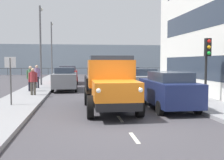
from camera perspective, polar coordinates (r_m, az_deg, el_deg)
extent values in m
plane|color=#423F44|center=(21.02, -3.14, -1.93)|extent=(80.00, 80.00, 0.00)
cube|color=gray|center=(21.87, 9.08, -1.55)|extent=(2.36, 42.65, 0.15)
cube|color=gray|center=(21.17, -15.77, -1.84)|extent=(2.36, 42.65, 0.15)
cube|color=silver|center=(7.78, 4.85, -12.32)|extent=(0.12, 1.10, 0.01)
cube|color=silver|center=(10.17, 1.76, -8.38)|extent=(0.12, 1.10, 0.01)
cube|color=silver|center=(12.81, -0.23, -5.78)|extent=(0.12, 1.10, 0.01)
cube|color=silver|center=(15.21, -1.41, -4.22)|extent=(0.12, 1.10, 0.01)
cube|color=silver|center=(17.40, -2.20, -3.17)|extent=(0.12, 1.10, 0.01)
cube|color=silver|center=(20.27, -2.97, -2.14)|extent=(0.12, 1.10, 0.01)
cube|color=silver|center=(22.64, -3.46, -1.50)|extent=(0.12, 1.10, 0.01)
cube|color=silver|center=(25.09, -3.87, -0.95)|extent=(0.12, 1.10, 0.01)
cube|color=silver|center=(27.96, -4.25, -0.44)|extent=(0.12, 1.10, 0.01)
cube|color=silver|center=(30.30, -4.51, -0.09)|extent=(0.12, 1.10, 0.01)
cube|color=silver|center=(33.07, -4.77, 0.25)|extent=(0.12, 1.10, 0.01)
cube|color=silver|center=(35.77, -4.99, 0.54)|extent=(0.12, 1.10, 0.01)
cube|color=silver|center=(38.41, -5.17, 0.78)|extent=(0.12, 1.10, 0.01)
cube|color=#8C9EAD|center=(45.20, -5.56, 4.43)|extent=(80.00, 0.80, 5.00)
cylinder|color=#4C5156|center=(44.44, 13.00, 1.90)|extent=(0.08, 0.08, 1.20)
cylinder|color=#4C5156|center=(43.77, 10.54, 1.91)|extent=(0.08, 0.08, 1.20)
cylinder|color=#4C5156|center=(43.19, 8.02, 1.91)|extent=(0.08, 0.08, 1.20)
cylinder|color=#4C5156|center=(42.70, 5.43, 1.91)|extent=(0.08, 0.08, 1.20)
cylinder|color=#4C5156|center=(42.29, 2.79, 1.90)|extent=(0.08, 0.08, 1.20)
cylinder|color=#4C5156|center=(41.98, 0.10, 1.89)|extent=(0.08, 0.08, 1.20)
cylinder|color=#4C5156|center=(41.76, -2.62, 1.87)|extent=(0.08, 0.08, 1.20)
cylinder|color=#4C5156|center=(41.63, -5.36, 1.85)|extent=(0.08, 0.08, 1.20)
cylinder|color=#4C5156|center=(41.60, -8.12, 1.83)|extent=(0.08, 0.08, 1.20)
cylinder|color=#4C5156|center=(41.67, -10.87, 1.80)|extent=(0.08, 0.08, 1.20)
cylinder|color=#4C5156|center=(41.83, -13.61, 1.77)|extent=(0.08, 0.08, 1.20)
cylinder|color=#4C5156|center=(42.09, -16.32, 1.73)|extent=(0.08, 0.08, 1.20)
cylinder|color=#4C5156|center=(42.44, -18.99, 1.69)|extent=(0.08, 0.08, 1.20)
cylinder|color=#4C5156|center=(42.88, -21.61, 1.65)|extent=(0.08, 0.08, 1.20)
cube|color=#4C5156|center=(41.62, -5.37, 2.57)|extent=(28.00, 0.08, 0.08)
cube|color=black|center=(11.87, -0.49, -3.66)|extent=(1.64, 5.60, 0.30)
cube|color=orange|center=(9.99, 0.82, -2.23)|extent=(1.72, 1.90, 0.70)
cube|color=silver|center=(9.11, 1.65, -3.03)|extent=(1.16, 0.08, 0.56)
sphere|color=white|center=(9.25, 6.16, -2.14)|extent=(0.20, 0.20, 0.20)
sphere|color=white|center=(9.01, -2.97, -2.28)|extent=(0.20, 0.20, 0.20)
cube|color=orange|center=(11.44, -0.28, 1.46)|extent=(1.93, 1.34, 1.15)
cube|color=#2D3847|center=(11.43, -0.28, 3.84)|extent=(1.78, 1.23, 0.56)
cube|color=#2D2319|center=(13.17, -1.21, -1.89)|extent=(2.10, 2.80, 0.16)
cube|color=black|center=(13.29, 3.11, -0.45)|extent=(0.08, 2.80, 0.56)
cube|color=black|center=(13.06, -5.61, -0.54)|extent=(0.08, 2.80, 0.56)
cylinder|color=black|center=(10.43, 5.97, -5.59)|extent=(0.24, 0.90, 0.90)
cylinder|color=black|center=(10.15, -4.75, -5.85)|extent=(0.24, 0.90, 0.90)
cylinder|color=black|center=(13.54, 2.77, -3.34)|extent=(0.24, 0.90, 0.90)
cylinder|color=black|center=(13.33, -5.44, -3.47)|extent=(0.24, 0.90, 0.90)
cube|color=navy|center=(12.35, 11.99, -2.51)|extent=(1.71, 4.22, 1.00)
cube|color=#2D3847|center=(12.10, 12.36, 0.73)|extent=(1.40, 2.32, 0.42)
cylinder|color=black|center=(13.42, 6.80, -4.08)|extent=(0.18, 0.60, 0.60)
cylinder|color=black|center=(13.91, 13.31, -3.87)|extent=(0.18, 0.60, 0.60)
cylinder|color=black|center=(10.94, 10.23, -5.98)|extent=(0.18, 0.60, 0.60)
cylinder|color=black|center=(11.53, 17.97, -5.59)|extent=(0.18, 0.60, 0.60)
cube|color=#B7BABF|center=(17.34, 6.20, -0.57)|extent=(1.81, 3.83, 1.00)
cube|color=#2D3847|center=(17.11, 6.38, 1.74)|extent=(1.48, 2.11, 0.42)
cylinder|color=black|center=(18.37, 2.70, -1.86)|extent=(0.18, 0.60, 0.60)
cylinder|color=black|center=(18.75, 7.87, -1.77)|extent=(0.18, 0.60, 0.60)
cylinder|color=black|center=(16.05, 4.22, -2.73)|extent=(0.18, 0.60, 0.60)
cylinder|color=black|center=(16.49, 10.07, -2.60)|extent=(0.18, 0.60, 0.60)
cube|color=white|center=(22.05, 3.21, 0.43)|extent=(1.79, 3.85, 1.00)
cube|color=#2D3847|center=(21.82, 3.32, 2.26)|extent=(1.47, 2.12, 0.42)
cylinder|color=black|center=(23.12, 0.58, -0.64)|extent=(0.18, 0.60, 0.60)
cylinder|color=black|center=(23.42, 4.70, -0.59)|extent=(0.18, 0.60, 0.60)
cylinder|color=black|center=(20.76, 1.52, -1.17)|extent=(0.18, 0.60, 0.60)
cylinder|color=black|center=(21.10, 6.08, -1.11)|extent=(0.18, 0.60, 0.60)
cube|color=slate|center=(20.29, -10.09, 0.06)|extent=(1.72, 4.51, 1.00)
cube|color=#2D3847|center=(20.45, -10.10, 2.08)|extent=(1.41, 2.48, 0.42)
cylinder|color=black|center=(18.92, -7.79, -1.72)|extent=(0.18, 0.60, 0.60)
cylinder|color=black|center=(19.00, -12.72, -1.76)|extent=(0.18, 0.60, 0.60)
cylinder|color=black|center=(21.70, -7.76, -0.98)|extent=(0.18, 0.60, 0.60)
cylinder|color=black|center=(21.77, -12.07, -1.02)|extent=(0.18, 0.60, 0.60)
cube|color=#B21E1E|center=(26.37, -9.52, 0.98)|extent=(1.86, 4.45, 1.00)
cube|color=#2D3847|center=(26.54, -9.53, 2.53)|extent=(1.52, 2.45, 0.42)
cylinder|color=black|center=(25.01, -7.60, -0.32)|extent=(0.18, 0.60, 0.60)
cylinder|color=black|center=(25.08, -11.63, -0.35)|extent=(0.18, 0.60, 0.60)
cylinder|color=black|center=(27.76, -7.60, 0.12)|extent=(0.18, 0.60, 0.60)
cylinder|color=black|center=(27.82, -11.23, 0.08)|extent=(0.18, 0.60, 0.60)
cylinder|color=#4C473D|center=(16.70, -16.37, -1.77)|extent=(0.14, 0.14, 0.79)
cylinder|color=#4C473D|center=(16.73, -16.97, -1.77)|extent=(0.14, 0.14, 0.79)
cylinder|color=maroon|center=(16.66, -16.72, 0.66)|extent=(0.34, 0.34, 0.63)
cylinder|color=maroon|center=(16.63, -15.97, 0.56)|extent=(0.09, 0.09, 0.58)
cylinder|color=maroon|center=(16.70, -17.46, 0.55)|extent=(0.09, 0.09, 0.58)
sphere|color=tan|center=(16.64, -16.75, 2.11)|extent=(0.21, 0.21, 0.21)
cylinder|color=black|center=(18.89, -16.88, -1.05)|extent=(0.14, 0.14, 0.84)
cylinder|color=black|center=(18.92, -17.42, -1.06)|extent=(0.14, 0.14, 0.84)
cylinder|color=#47724C|center=(18.86, -17.20, 1.21)|extent=(0.34, 0.34, 0.66)
cylinder|color=#47724C|center=(18.82, -16.54, 1.12)|extent=(0.09, 0.09, 0.61)
cylinder|color=#47724C|center=(18.90, -17.85, 1.10)|extent=(0.09, 0.09, 0.61)
sphere|color=tan|center=(18.84, -17.23, 2.56)|extent=(0.23, 0.23, 0.23)
cylinder|color=black|center=(20.95, -15.65, -0.52)|extent=(0.14, 0.14, 0.85)
cylinder|color=black|center=(20.97, -16.14, -0.53)|extent=(0.14, 0.14, 0.85)
cylinder|color=gray|center=(20.91, -15.94, 1.56)|extent=(0.34, 0.34, 0.67)
cylinder|color=gray|center=(20.88, -15.34, 1.47)|extent=(0.09, 0.09, 0.62)
cylinder|color=gray|center=(20.95, -16.53, 1.46)|extent=(0.09, 0.09, 0.62)
sphere|color=tan|center=(20.90, -15.96, 2.79)|extent=(0.23, 0.23, 0.23)
cylinder|color=black|center=(14.32, 19.61, 2.05)|extent=(0.12, 0.12, 3.20)
cube|color=black|center=(14.20, 19.98, 6.67)|extent=(0.28, 0.24, 0.90)
sphere|color=red|center=(14.11, 20.24, 7.90)|extent=(0.18, 0.18, 0.18)
sphere|color=orange|center=(14.10, 20.21, 6.68)|extent=(0.18, 0.18, 0.18)
sphere|color=green|center=(14.08, 20.18, 5.46)|extent=(0.18, 0.18, 0.18)
cylinder|color=#59595B|center=(23.63, -15.19, 7.17)|extent=(0.16, 0.16, 6.77)
cylinder|color=#59595B|center=(24.48, -15.19, 14.81)|extent=(0.10, 0.90, 0.10)
sphere|color=silver|center=(24.91, -15.05, 14.51)|extent=(0.32, 0.32, 0.32)
cylinder|color=#59595B|center=(34.20, -12.91, 6.37)|extent=(0.16, 0.16, 6.96)
cylinder|color=#59595B|center=(34.95, -12.93, 11.88)|extent=(0.10, 0.90, 0.10)
sphere|color=silver|center=(35.39, -12.86, 11.70)|extent=(0.32, 0.32, 0.32)
cylinder|color=#4C4C4C|center=(13.18, -21.04, -0.32)|extent=(0.07, 0.07, 2.20)
cube|color=silver|center=(13.15, -21.14, 3.60)|extent=(0.50, 0.04, 0.50)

